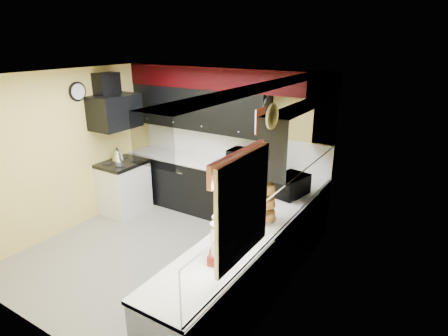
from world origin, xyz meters
name	(u,v)px	position (x,y,z in m)	size (l,w,h in m)	color
ground	(163,254)	(0.00, 0.00, 0.00)	(3.60, 3.60, 0.00)	gray
wall_back	(229,142)	(0.00, 1.80, 1.25)	(3.60, 0.06, 2.50)	#E0C666
wall_right	(284,203)	(1.80, 0.00, 1.25)	(0.06, 3.60, 2.50)	#E0C666
wall_left	(70,152)	(-1.80, 0.00, 1.25)	(0.06, 3.60, 2.50)	#E0C666
ceiling	(152,75)	(0.00, 0.00, 2.50)	(3.60, 3.60, 0.06)	white
cab_back	(219,191)	(0.00, 1.50, 0.45)	(3.60, 0.60, 0.90)	black
cab_right	(245,271)	(1.50, -0.30, 0.45)	(0.60, 3.00, 0.90)	black
counter_back	(219,165)	(0.00, 1.50, 0.92)	(3.62, 0.64, 0.04)	white
counter_right	(246,234)	(1.50, -0.30, 0.92)	(0.64, 3.02, 0.04)	white
splash_back	(228,145)	(0.00, 1.79, 1.19)	(3.60, 0.02, 0.50)	white
splash_right	(283,207)	(1.79, 0.00, 1.19)	(0.02, 3.60, 0.50)	white
upper_back	(198,108)	(-0.50, 1.62, 1.80)	(2.60, 0.35, 0.70)	black
upper_right	(303,134)	(1.62, 0.90, 1.80)	(0.35, 1.80, 0.70)	black
soffit_back	(223,78)	(0.00, 1.62, 2.33)	(3.60, 0.36, 0.35)	black
soffit_right	(266,104)	(1.62, -0.18, 2.33)	(0.36, 3.24, 0.35)	black
stove	(124,188)	(-1.50, 0.75, 0.43)	(0.60, 0.75, 0.86)	white
cooktop	(122,164)	(-1.50, 0.75, 0.89)	(0.62, 0.77, 0.06)	black
hood	(115,112)	(-1.55, 0.75, 1.78)	(0.50, 0.78, 0.55)	black
hood_duct	(107,85)	(-1.68, 0.75, 2.20)	(0.24, 0.40, 0.40)	black
window	(243,208)	(1.79, -0.90, 1.55)	(0.03, 0.86, 0.96)	white
valance	(238,163)	(1.73, -0.90, 1.95)	(0.04, 0.88, 0.20)	red
pan_top	(267,104)	(0.82, 1.55, 2.00)	(0.03, 0.22, 0.40)	black
pan_mid	(263,123)	(0.82, 1.42, 1.75)	(0.03, 0.28, 0.46)	black
pan_low	(270,121)	(0.82, 1.68, 1.72)	(0.03, 0.24, 0.42)	black
cut_board	(260,121)	(0.83, 1.30, 1.80)	(0.03, 0.26, 0.35)	white
baskets	(263,201)	(1.52, 0.05, 1.18)	(0.27, 0.27, 0.50)	brown
clock	(78,92)	(-1.77, 0.25, 2.15)	(0.03, 0.30, 0.30)	black
deco_plate	(272,116)	(1.77, -0.35, 2.25)	(0.03, 0.24, 0.24)	white
toaster_oven	(244,159)	(0.46, 1.54, 1.09)	(0.51, 0.42, 0.29)	black
microwave	(290,186)	(1.51, 0.90, 1.08)	(0.50, 0.34, 0.27)	black
utensil_crock	(277,170)	(1.03, 1.54, 1.01)	(0.14, 0.14, 0.15)	silver
knife_block	(281,169)	(1.10, 1.51, 1.05)	(0.10, 0.14, 0.22)	black
kettle	(118,155)	(-1.61, 0.77, 1.01)	(0.20, 0.20, 0.18)	#BABABF
dispenser_a	(217,245)	(1.55, -0.96, 1.14)	(0.15, 0.15, 0.39)	#63000B
dispenser_b	(219,238)	(1.50, -0.85, 1.14)	(0.15, 0.15, 0.40)	#570000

